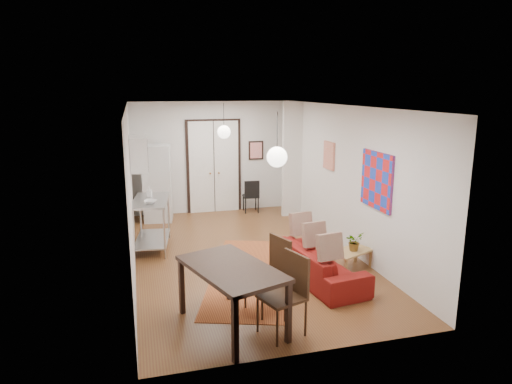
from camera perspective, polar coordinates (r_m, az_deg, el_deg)
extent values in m
plane|color=brown|center=(9.08, -1.36, -7.95)|extent=(7.00, 7.00, 0.00)
cube|color=silver|center=(8.50, -1.46, 10.66)|extent=(4.20, 7.00, 0.02)
cube|color=silver|center=(12.05, -5.34, 4.33)|extent=(4.20, 0.02, 2.90)
cube|color=silver|center=(5.45, 7.34, -6.26)|extent=(4.20, 0.02, 2.90)
cube|color=silver|center=(8.44, -15.39, 0.25)|extent=(0.02, 7.00, 2.90)
cube|color=silver|center=(9.38, 11.16, 1.70)|extent=(0.02, 7.00, 2.90)
cube|color=white|center=(12.05, -5.28, 3.12)|extent=(1.44, 0.06, 2.50)
cube|color=silver|center=(11.60, 4.53, 4.02)|extent=(0.50, 0.10, 2.90)
cube|color=white|center=(9.84, -14.49, 4.71)|extent=(0.35, 1.00, 0.70)
cube|color=red|center=(8.25, 14.86, 1.42)|extent=(0.05, 1.00, 1.00)
cube|color=beige|center=(10.03, 9.12, 4.52)|extent=(0.05, 0.50, 0.60)
cube|color=red|center=(12.25, 0.00, 5.23)|extent=(0.40, 0.03, 0.50)
cube|color=#976A3F|center=(10.33, -15.39, 5.31)|extent=(0.03, 0.44, 0.54)
sphere|color=white|center=(10.49, -4.03, 7.49)|extent=(0.30, 0.30, 0.30)
cylinder|color=black|center=(10.46, -4.06, 9.67)|extent=(0.01, 0.01, 0.50)
sphere|color=white|center=(6.64, 2.64, 4.39)|extent=(0.30, 0.30, 0.30)
cylinder|color=black|center=(6.59, 2.67, 7.84)|extent=(0.01, 0.01, 0.50)
cube|color=#AC5D2B|center=(8.23, -0.74, -10.18)|extent=(2.38, 3.79, 0.01)
imported|color=maroon|center=(7.96, 7.87, -8.83)|extent=(1.08, 2.13, 0.60)
cube|color=#A9864F|center=(8.51, 11.83, -7.29)|extent=(0.90, 0.73, 0.04)
cube|color=#A9864F|center=(8.28, 10.11, -9.10)|extent=(0.06, 0.06, 0.32)
cube|color=#A9864F|center=(8.58, 14.43, -8.50)|extent=(0.06, 0.06, 0.32)
cube|color=#A9864F|center=(8.57, 9.11, -8.27)|extent=(0.06, 0.06, 0.32)
cube|color=#A9864F|center=(8.87, 13.32, -7.73)|extent=(0.06, 0.06, 0.32)
imported|color=#2E672E|center=(8.47, 12.18, -6.05)|extent=(0.37, 0.39, 0.34)
cube|color=#B2B5B7|center=(9.41, -13.06, -1.06)|extent=(0.86, 1.43, 0.05)
cube|color=#B2B5B7|center=(9.64, -12.81, -5.75)|extent=(0.81, 1.39, 0.03)
cylinder|color=#B2B5B7|center=(8.93, -14.65, -5.29)|extent=(0.04, 0.04, 1.02)
cylinder|color=#B2B5B7|center=(8.95, -10.82, -5.06)|extent=(0.04, 0.04, 1.02)
cylinder|color=#B2B5B7|center=(10.15, -14.74, -3.10)|extent=(0.04, 0.04, 1.02)
cylinder|color=#B2B5B7|center=(10.17, -11.37, -2.90)|extent=(0.04, 0.04, 1.02)
imported|color=beige|center=(9.11, -13.05, -1.18)|extent=(0.30, 0.30, 0.06)
imported|color=#538FB4|center=(9.63, -13.20, 0.04)|extent=(0.12, 0.12, 0.22)
cube|color=silver|center=(11.47, -12.22, 1.08)|extent=(0.75, 0.75, 1.88)
cube|color=black|center=(6.22, -3.09, -9.55)|extent=(1.39, 1.81, 0.06)
cube|color=black|center=(5.69, -5.53, -16.85)|extent=(0.09, 0.09, 0.82)
cube|color=black|center=(5.85, 2.53, -15.90)|extent=(0.09, 0.09, 0.82)
cube|color=black|center=(7.01, -7.60, -10.93)|extent=(0.09, 0.09, 0.82)
cube|color=black|center=(7.14, -1.11, -10.35)|extent=(0.09, 0.09, 0.82)
cube|color=#361F11|center=(6.79, 1.36, -10.56)|extent=(0.66, 0.65, 0.04)
cube|color=#361F11|center=(6.90, 0.80, -7.54)|extent=(0.20, 0.49, 0.55)
cylinder|color=#361F11|center=(6.65, 0.04, -13.61)|extent=(0.03, 0.03, 0.53)
cylinder|color=#361F11|center=(6.76, 3.77, -13.15)|extent=(0.03, 0.03, 0.53)
cylinder|color=#361F11|center=(7.05, -0.96, -11.98)|extent=(0.03, 0.03, 0.53)
cylinder|color=#361F11|center=(7.16, 2.55, -11.58)|extent=(0.03, 0.03, 0.53)
cube|color=#361F11|center=(6.19, 3.23, -13.03)|extent=(0.66, 0.65, 0.04)
cube|color=#361F11|center=(6.28, 2.56, -9.68)|extent=(0.20, 0.49, 0.55)
cylinder|color=#361F11|center=(6.05, 1.83, -16.46)|extent=(0.03, 0.03, 0.53)
cylinder|color=#361F11|center=(6.18, 5.93, -15.86)|extent=(0.03, 0.03, 0.53)
cylinder|color=#361F11|center=(6.44, 0.60, -14.51)|extent=(0.03, 0.03, 0.53)
cylinder|color=#361F11|center=(6.56, 4.44, -14.00)|extent=(0.03, 0.03, 0.53)
cube|color=black|center=(12.10, -0.66, -0.52)|extent=(0.42, 0.42, 0.04)
cube|color=black|center=(12.22, -0.87, 0.73)|extent=(0.40, 0.07, 0.43)
cylinder|color=black|center=(11.95, -1.24, -1.75)|extent=(0.03, 0.03, 0.43)
cylinder|color=black|center=(12.03, 0.32, -1.64)|extent=(0.03, 0.03, 0.43)
cylinder|color=black|center=(12.27, -1.62, -1.36)|extent=(0.03, 0.03, 0.43)
cylinder|color=black|center=(12.35, -0.09, -1.26)|extent=(0.03, 0.03, 0.43)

